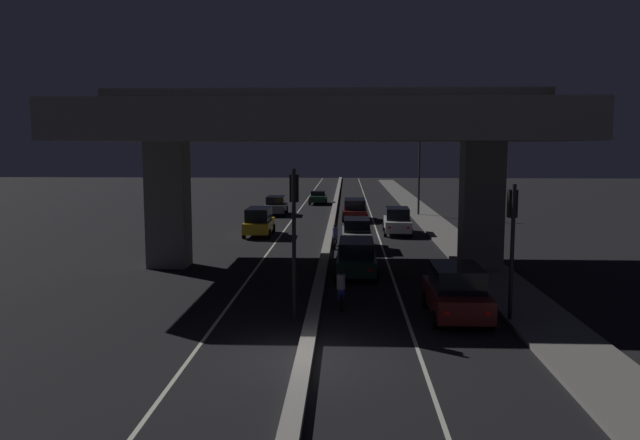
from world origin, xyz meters
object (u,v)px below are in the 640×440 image
car_dark_red_fifth (355,209)px  car_dark_green_third_oncoming (318,197)px  car_dark_green_second (356,257)px  car_grey_second_oncoming (276,205)px  pedestrian_on_sidewalk (491,250)px  car_silver_third (357,233)px  motorcycle_blue_filtering_near (341,290)px  motorcycle_black_filtering_far (335,238)px  traffic_light_left_of_median (294,218)px  traffic_light_right_of_median (512,228)px  street_lamp (415,163)px  car_white_fourth (397,221)px  motorcycle_white_filtering_mid (342,255)px  car_dark_red_lead (456,292)px  car_taxi_yellow_lead_oncoming (259,221)px

car_dark_red_fifth → car_dark_green_third_oncoming: size_ratio=1.19×
car_dark_green_second → car_dark_red_fifth: car_dark_red_fifth is taller
car_grey_second_oncoming → pedestrian_on_sidewalk: size_ratio=2.58×
car_silver_third → car_grey_second_oncoming: car_silver_third is taller
motorcycle_blue_filtering_near → motorcycle_black_filtering_far: bearing=-0.5°
car_dark_red_fifth → pedestrian_on_sidewalk: pedestrian_on_sidewalk is taller
car_dark_green_third_oncoming → car_grey_second_oncoming: bearing=-17.5°
traffic_light_left_of_median → traffic_light_right_of_median: size_ratio=1.11×
traffic_light_left_of_median → traffic_light_right_of_median: bearing=0.0°
traffic_light_right_of_median → street_lamp: size_ratio=0.63×
motorcycle_blue_filtering_near → motorcycle_black_filtering_far: 13.58m
car_white_fourth → street_lamp: bearing=-10.2°
traffic_light_right_of_median → traffic_light_left_of_median: bearing=-180.0°
traffic_light_left_of_median → pedestrian_on_sidewalk: (8.82, 9.09, -2.62)m
car_silver_third → motorcycle_white_filtering_mid: (-0.83, -5.43, -0.34)m
car_dark_red_lead → car_grey_second_oncoming: bearing=17.3°
car_dark_green_second → car_white_fourth: 14.37m
traffic_light_right_of_median → car_grey_second_oncoming: size_ratio=1.10×
street_lamp → traffic_light_right_of_median: bearing=-90.4°
motorcycle_white_filtering_mid → motorcycle_blue_filtering_near: bearing=-175.8°
traffic_light_right_of_median → car_dark_red_lead: size_ratio=1.12×
car_white_fourth → pedestrian_on_sidewalk: bearing=-162.3°
motorcycle_white_filtering_mid → pedestrian_on_sidewalk: bearing=-90.7°
car_grey_second_oncoming → pedestrian_on_sidewalk: 27.31m
car_silver_third → car_dark_red_fifth: size_ratio=0.89×
car_dark_green_second → motorcycle_blue_filtering_near: (-0.66, -5.52, -0.26)m
motorcycle_white_filtering_mid → car_dark_green_third_oncoming: bearing=8.5°
pedestrian_on_sidewalk → traffic_light_right_of_median: bearing=-98.8°
pedestrian_on_sidewalk → car_silver_third: bearing=136.9°
car_dark_green_second → motorcycle_black_filtering_far: size_ratio=2.37×
car_dark_green_third_oncoming → motorcycle_black_filtering_far: (2.31, -27.92, -0.08)m
car_taxi_yellow_lead_oncoming → traffic_light_right_of_median: bearing=29.0°
pedestrian_on_sidewalk → street_lamp: bearing=92.9°
car_dark_red_lead → car_dark_green_third_oncoming: bearing=9.1°
traffic_light_right_of_median → car_white_fourth: bearing=95.7°
car_dark_green_third_oncoming → car_white_fourth: bearing=16.1°
car_dark_green_second → car_silver_third: car_silver_third is taller
car_taxi_yellow_lead_oncoming → motorcycle_white_filtering_mid: 12.00m
traffic_light_left_of_median → traffic_light_right_of_median: traffic_light_left_of_median is taller
motorcycle_blue_filtering_near → traffic_light_left_of_median: bearing=137.6°
car_silver_third → motorcycle_white_filtering_mid: 5.50m
street_lamp → car_grey_second_oncoming: bearing=178.3°
car_dark_green_second → traffic_light_left_of_median: bearing=163.6°
car_grey_second_oncoming → traffic_light_right_of_median: bearing=18.3°
car_dark_red_fifth → pedestrian_on_sidewalk: (6.35, -20.29, 0.05)m
motorcycle_black_filtering_far → car_dark_red_fifth: bearing=-4.6°
pedestrian_on_sidewalk → traffic_light_left_of_median: bearing=-134.1°
traffic_light_left_of_median → car_taxi_yellow_lead_oncoming: size_ratio=1.24×
car_dark_red_lead → car_white_fourth: size_ratio=0.96×
traffic_light_left_of_median → pedestrian_on_sidewalk: size_ratio=3.14×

